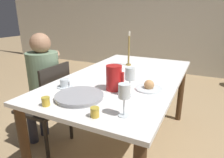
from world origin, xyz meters
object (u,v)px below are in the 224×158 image
wine_glass_juice (124,93)px  candlestick_tall (129,52)px  person_seated (42,82)px  chair_person_side (48,105)px  red_pitcher (114,78)px  jam_jar_amber (95,112)px  bread_plate (149,87)px  teacup_near_person (65,84)px  teacup_across (117,67)px  serving_tray (79,96)px  jam_jar_red (46,101)px  wine_glass_water (130,75)px

wine_glass_juice → candlestick_tall: size_ratio=0.52×
person_seated → chair_person_side: bearing=-114.3°
red_pitcher → jam_jar_amber: red_pitcher is taller
wine_glass_juice → bread_plate: bearing=88.5°
teacup_near_person → teacup_across: (0.16, 0.65, 0.00)m
teacup_near_person → bread_plate: bearing=21.6°
chair_person_side → bread_plate: 1.04m
serving_tray → candlestick_tall: bearing=92.0°
candlestick_tall → jam_jar_red: bearing=-94.3°
serving_tray → jam_jar_amber: bearing=-37.7°
teacup_near_person → teacup_across: size_ratio=1.00×
teacup_near_person → candlestick_tall: (0.20, 0.88, 0.12)m
teacup_near_person → jam_jar_amber: bearing=-33.9°
chair_person_side → wine_glass_water: size_ratio=4.24×
chair_person_side → candlestick_tall: bearing=-38.4°
wine_glass_water → chair_person_side: bearing=173.4°
red_pitcher → candlestick_tall: 0.78m
bread_plate → candlestick_tall: (-0.42, 0.63, 0.13)m
jam_jar_red → chair_person_side: bearing=134.2°
wine_glass_juice → jam_jar_red: bearing=-169.2°
red_pitcher → teacup_near_person: size_ratio=1.55×
wine_glass_water → wine_glass_juice: bearing=-74.9°
red_pitcher → serving_tray: red_pitcher is taller
serving_tray → candlestick_tall: 1.02m
serving_tray → candlestick_tall: candlestick_tall is taller
teacup_across → bread_plate: bearing=-41.7°
person_seated → teacup_near_person: bearing=-114.3°
wine_glass_water → jam_jar_red: wine_glass_water is taller
person_seated → candlestick_tall: size_ratio=3.09×
teacup_across → chair_person_side: bearing=-138.0°
red_pitcher → bread_plate: size_ratio=0.92×
teacup_across → serving_tray: (0.07, -0.78, -0.01)m
wine_glass_juice → teacup_near_person: wine_glass_juice is taller
candlestick_tall → teacup_across: bearing=-97.9°
person_seated → teacup_across: person_seated is taller
teacup_near_person → jam_jar_red: size_ratio=2.15×
teacup_across → serving_tray: size_ratio=0.37×
chair_person_side → jam_jar_amber: size_ratio=15.29×
teacup_near_person → serving_tray: size_ratio=0.37×
wine_glass_juice → bread_plate: size_ratio=0.93×
chair_person_side → wine_glass_juice: bearing=-112.0°
person_seated → wine_glass_water: (0.98, -0.14, 0.24)m
chair_person_side → person_seated: (-0.09, 0.04, 0.22)m
teacup_across → jam_jar_amber: size_ratio=2.15×
jam_jar_red → jam_jar_amber: bearing=2.0°
jam_jar_amber → teacup_across: bearing=107.2°
person_seated → teacup_near_person: person_seated is taller
red_pitcher → jam_jar_red: bearing=-121.1°
teacup_across → candlestick_tall: (0.03, 0.23, 0.12)m
wine_glass_juice → serving_tray: wine_glass_juice is taller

